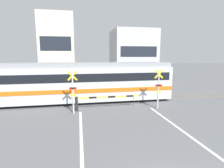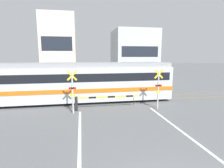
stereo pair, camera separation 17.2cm
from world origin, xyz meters
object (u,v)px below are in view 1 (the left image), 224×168
Objects in this scene: crossing_signal_left at (73,90)px; pedestrian at (107,81)px; crossing_barrier_far at (118,85)px; crossing_signal_right at (158,87)px; commuter_train at (83,81)px; crossing_barrier_near at (96,100)px.

crossing_signal_left is 1.72× the size of pedestrian.
crossing_barrier_far is 1.61× the size of crossing_signal_left.
crossing_signal_left is 6.11m from crossing_signal_right.
commuter_train reaches higher than crossing_signal_right.
crossing_signal_left and crossing_signal_right have the same top height.
commuter_train is at bearing -119.64° from pedestrian.
crossing_barrier_near is 6.44m from crossing_barrier_far.
commuter_train reaches higher than crossing_barrier_far.
crossing_barrier_near and crossing_barrier_far have the same top height.
crossing_barrier_near is at bearing -117.32° from crossing_barrier_far.
crossing_signal_left is at bearing -125.96° from crossing_barrier_far.
commuter_train is at bearing 76.43° from crossing_signal_left.
commuter_train is 8.75× the size of pedestrian.
crossing_barrier_near is 1.00× the size of crossing_barrier_far.
crossing_signal_left is at bearing -161.62° from crossing_barrier_near.
crossing_barrier_far is 1.61× the size of crossing_signal_right.
crossing_barrier_far is 2.12m from pedestrian.
pedestrian is at bearing 116.07° from crossing_barrier_far.
crossing_signal_right reaches higher than crossing_barrier_near.
commuter_train is at bearing 107.48° from crossing_barrier_near.
crossing_signal_left is at bearing 180.00° from crossing_signal_right.
commuter_train is 5.82m from pedestrian.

